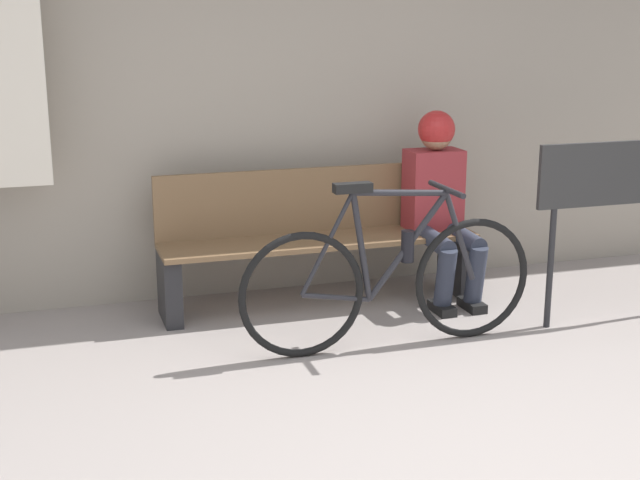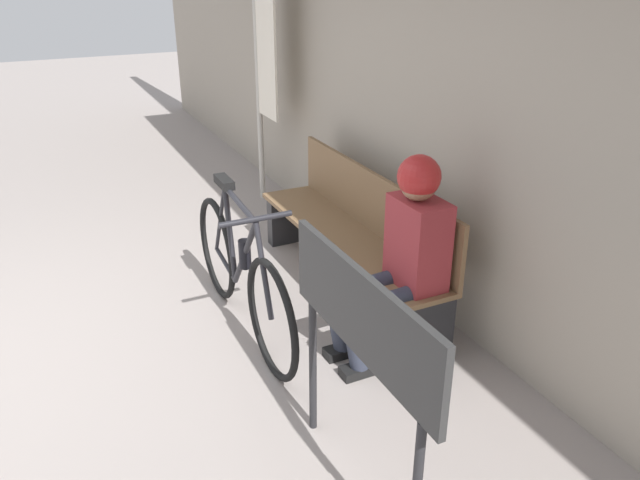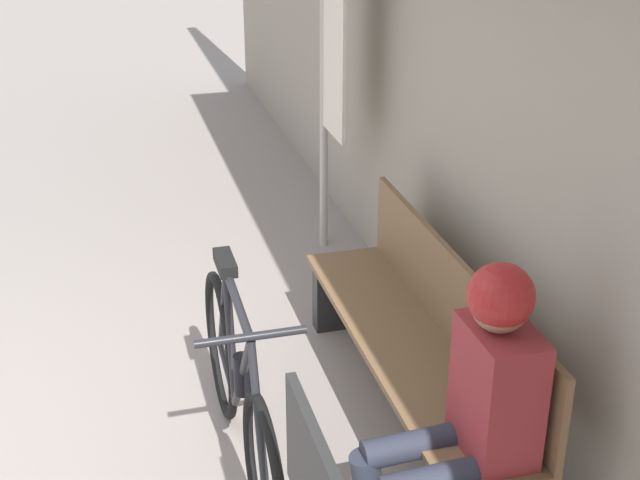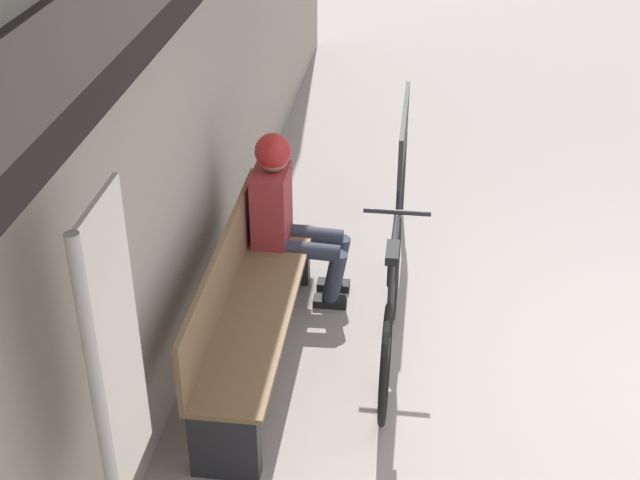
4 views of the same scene
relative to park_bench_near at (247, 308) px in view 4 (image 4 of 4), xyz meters
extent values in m
plane|color=gray|center=(-0.02, -2.20, -0.40)|extent=(24.00, 24.00, 0.00)
cube|color=#9E9384|center=(-0.02, 0.42, 1.20)|extent=(12.00, 0.12, 3.20)
cube|color=brown|center=(0.00, -0.06, 0.01)|extent=(1.94, 0.42, 0.03)
cube|color=brown|center=(0.00, 0.14, 0.23)|extent=(1.94, 0.03, 0.40)
cube|color=#232326|center=(-0.92, -0.06, -0.20)|extent=(0.10, 0.36, 0.40)
cube|color=#232326|center=(0.92, -0.06, -0.20)|extent=(0.10, 0.36, 0.40)
torus|color=black|center=(-0.34, -0.83, -0.06)|extent=(0.67, 0.04, 0.67)
torus|color=black|center=(0.63, -0.83, -0.06)|extent=(0.67, 0.04, 0.67)
cylinder|color=#232328|center=(0.19, -0.83, 0.45)|extent=(0.53, 0.03, 0.07)
cylinder|color=#232328|center=(0.24, -0.83, 0.15)|extent=(0.46, 0.03, 0.57)
cylinder|color=#232328|center=(-0.02, -0.83, 0.17)|extent=(0.13, 0.03, 0.59)
cylinder|color=#232328|center=(-0.16, -0.83, -0.09)|extent=(0.37, 0.03, 0.09)
cylinder|color=#232328|center=(-0.21, -0.83, 0.20)|extent=(0.29, 0.02, 0.53)
cylinder|color=#232328|center=(0.54, -0.83, 0.18)|extent=(0.20, 0.03, 0.50)
cube|color=black|center=(-0.07, -0.83, 0.49)|extent=(0.20, 0.07, 0.05)
cylinder|color=#232328|center=(0.46, -0.83, 0.45)|extent=(0.03, 0.40, 0.03)
cylinder|color=black|center=(0.24, -0.83, 0.15)|extent=(0.07, 0.07, 0.17)
cylinder|color=#2D3342|center=(0.66, -0.27, 0.02)|extent=(0.11, 0.42, 0.13)
cylinder|color=#2D3342|center=(0.66, -0.44, -0.17)|extent=(0.11, 0.17, 0.37)
cube|color=black|center=(0.66, -0.41, -0.37)|extent=(0.10, 0.22, 0.06)
cylinder|color=#2D3342|center=(0.86, -0.27, 0.02)|extent=(0.11, 0.42, 0.13)
cylinder|color=#2D3342|center=(0.86, -0.44, -0.17)|extent=(0.11, 0.17, 0.37)
cube|color=black|center=(0.86, -0.41, -0.37)|extent=(0.10, 0.22, 0.06)
cube|color=maroon|center=(0.76, -0.02, 0.28)|extent=(0.34, 0.22, 0.50)
sphere|color=#9E7556|center=(0.76, -0.04, 0.63)|extent=(0.20, 0.20, 0.20)
sphere|color=#B22323|center=(0.76, -0.04, 0.66)|extent=(0.23, 0.23, 0.23)
cylinder|color=#B7B2A8|center=(-1.94, 0.09, 0.61)|extent=(0.05, 0.05, 2.02)
cube|color=silver|center=(-1.72, 0.09, 1.02)|extent=(0.40, 0.02, 1.21)
cylinder|color=#232326|center=(1.12, -0.82, -0.05)|extent=(0.04, 0.04, 0.69)
cylinder|color=#232326|center=(1.98, -0.82, -0.05)|extent=(0.04, 0.04, 0.69)
cube|color=#2D2D2D|center=(1.55, -0.82, 0.48)|extent=(1.07, 0.03, 0.36)
camera|label=1|loc=(-1.57, -5.03, 1.36)|focal=50.00mm
camera|label=2|loc=(3.29, -1.83, 1.70)|focal=35.00mm
camera|label=3|loc=(3.11, -1.30, 2.07)|focal=50.00mm
camera|label=4|loc=(-4.18, -0.96, 3.00)|focal=50.00mm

